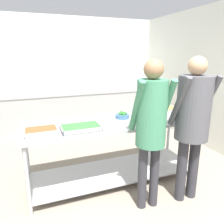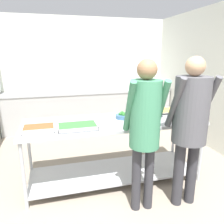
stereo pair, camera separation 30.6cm
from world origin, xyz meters
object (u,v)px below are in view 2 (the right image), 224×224
(guest_serving_right, at_px, (190,118))
(serving_tray_roast, at_px, (39,129))
(serving_tray_greens, at_px, (78,127))
(plate_stack, at_px, (111,126))
(water_bottle, at_px, (136,85))
(broccoli_bowl, at_px, (123,116))
(guest_serving_left, at_px, (145,121))
(sauce_pan, at_px, (150,117))
(serving_tray_vegetables, at_px, (170,111))

(guest_serving_right, bearing_deg, serving_tray_roast, 160.47)
(serving_tray_greens, relative_size, plate_stack, 1.80)
(serving_tray_greens, distance_m, water_bottle, 3.19)
(broccoli_bowl, distance_m, guest_serving_right, 0.98)
(guest_serving_left, distance_m, water_bottle, 3.33)
(serving_tray_roast, xyz_separation_m, serving_tray_greens, (0.46, -0.05, 0.00))
(serving_tray_greens, relative_size, broccoli_bowl, 2.35)
(serving_tray_roast, bearing_deg, sauce_pan, 1.49)
(serving_tray_greens, xyz_separation_m, guest_serving_right, (1.20, -0.53, 0.17))
(serving_tray_greens, distance_m, plate_stack, 0.41)
(serving_tray_roast, xyz_separation_m, plate_stack, (0.86, -0.12, -0.01))
(plate_stack, xyz_separation_m, water_bottle, (1.39, 2.70, 0.11))
(guest_serving_left, bearing_deg, sauce_pan, 60.05)
(broccoli_bowl, bearing_deg, plate_stack, -128.25)
(guest_serving_right, distance_m, water_bottle, 3.23)
(sauce_pan, distance_m, guest_serving_right, 0.67)
(serving_tray_roast, xyz_separation_m, sauce_pan, (1.47, 0.04, 0.02))
(serving_tray_roast, distance_m, sauce_pan, 1.47)
(plate_stack, bearing_deg, guest_serving_left, -58.04)
(broccoli_bowl, relative_size, water_bottle, 0.80)
(serving_tray_roast, bearing_deg, water_bottle, 49.01)
(guest_serving_left, bearing_deg, broccoli_bowl, 90.15)
(serving_tray_greens, height_order, guest_serving_right, guest_serving_right)
(plate_stack, bearing_deg, broccoli_bowl, 51.75)
(water_bottle, bearing_deg, guest_serving_right, -100.54)
(plate_stack, height_order, serving_tray_vegetables, serving_tray_vegetables)
(plate_stack, relative_size, water_bottle, 1.05)
(serving_tray_vegetables, bearing_deg, broccoli_bowl, -173.75)
(plate_stack, distance_m, water_bottle, 3.04)
(plate_stack, xyz_separation_m, guest_serving_left, (0.27, -0.43, 0.17))
(serving_tray_roast, height_order, serving_tray_greens, same)
(broccoli_bowl, bearing_deg, serving_tray_vegetables, 6.25)
(serving_tray_roast, xyz_separation_m, water_bottle, (2.25, 2.59, 0.10))
(serving_tray_greens, xyz_separation_m, guest_serving_left, (0.67, -0.50, 0.17))
(serving_tray_roast, xyz_separation_m, guest_serving_left, (1.13, -0.55, 0.17))
(serving_tray_greens, xyz_separation_m, serving_tray_vegetables, (1.46, 0.36, 0.00))
(serving_tray_roast, distance_m, plate_stack, 0.87)
(serving_tray_roast, xyz_separation_m, serving_tray_vegetables, (1.92, 0.31, 0.00))
(sauce_pan, bearing_deg, guest_serving_left, -119.95)
(guest_serving_left, height_order, water_bottle, guest_serving_left)
(guest_serving_right, height_order, water_bottle, guest_serving_right)
(serving_tray_vegetables, xyz_separation_m, guest_serving_left, (-0.79, -0.86, 0.17))
(plate_stack, bearing_deg, serving_tray_vegetables, 21.91)
(serving_tray_roast, xyz_separation_m, guest_serving_right, (1.66, -0.59, 0.17))
(serving_tray_roast, distance_m, broccoli_bowl, 1.15)
(sauce_pan, bearing_deg, guest_serving_right, -73.02)
(sauce_pan, xyz_separation_m, guest_serving_left, (-0.34, -0.59, 0.15))
(serving_tray_vegetables, bearing_deg, plate_stack, -158.09)
(serving_tray_greens, bearing_deg, guest_serving_right, -23.97)
(broccoli_bowl, xyz_separation_m, guest_serving_left, (0.00, -0.77, 0.16))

